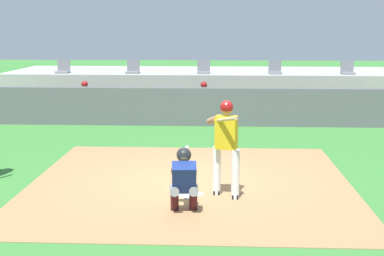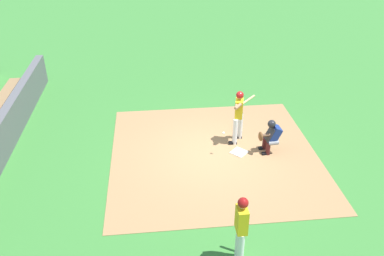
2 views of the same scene
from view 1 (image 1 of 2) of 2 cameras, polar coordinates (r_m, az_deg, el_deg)
The scene contains 15 objects.
ground_plane at distance 11.06m, azimuth -0.18°, elevation -5.77°, with size 80.00×80.00×0.00m, color #387A33.
dirt_infield at distance 11.06m, azimuth -0.18°, elevation -5.74°, with size 6.40×6.40×0.01m, color #9E754C.
home_plate at distance 10.29m, azimuth -0.41°, elevation -6.90°, with size 0.44×0.44×0.02m, color white.
batter_at_plate at distance 9.94m, azimuth 3.54°, elevation -1.49°, with size 0.62×0.84×1.80m.
catcher_crouched at distance 9.22m, azimuth -0.89°, elevation -5.19°, with size 0.51×1.86×1.13m.
dugout_wall at distance 17.29m, azimuth 0.94°, elevation 2.23°, with size 13.00×0.30×1.20m, color #59595E.
dugout_bench at distance 18.33m, azimuth 1.03°, elevation 1.53°, with size 11.80×0.44×0.45m, color olive.
dugout_player_0 at distance 18.65m, azimuth -11.17°, elevation 2.88°, with size 0.49×0.70×1.30m.
dugout_player_1 at distance 18.11m, azimuth 1.23°, elevation 2.85°, with size 0.49×0.70×1.30m.
stands_platform at distance 21.64m, azimuth 1.32°, elevation 4.19°, with size 15.00×4.40×1.40m, color #9E9E99.
stadium_seat_0 at distance 20.85m, azimuth -13.31°, elevation 5.97°, with size 0.46×0.46×0.48m.
stadium_seat_1 at distance 20.28m, azimuth -6.19°, elevation 6.07°, with size 0.46×0.46×0.48m.
stadium_seat_2 at distance 20.04m, azimuth 1.21°, elevation 6.07°, with size 0.46×0.46×0.48m.
stadium_seat_3 at distance 20.14m, azimuth 8.67°, elevation 5.98°, with size 0.46×0.46×0.48m.
stadium_seat_4 at distance 20.57m, azimuth 15.93°, elevation 5.79°, with size 0.46×0.46×0.48m.
Camera 1 is at (0.55, -10.59, 3.12)m, focal length 51.11 mm.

